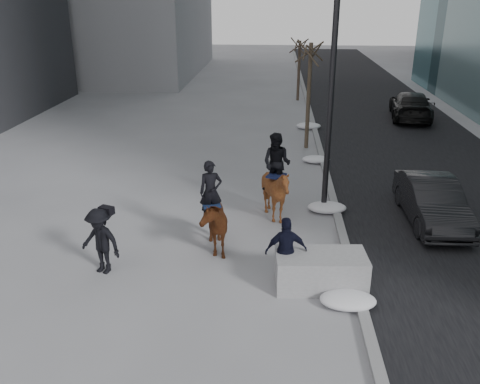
# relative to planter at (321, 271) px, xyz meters

# --- Properties ---
(ground) EXTENTS (120.00, 120.00, 0.00)m
(ground) POSITION_rel_planter_xyz_m (-2.13, 1.16, -0.43)
(ground) COLOR gray
(ground) RESTS_ON ground
(road) EXTENTS (8.00, 90.00, 0.01)m
(road) POSITION_rel_planter_xyz_m (4.87, 11.16, -0.43)
(road) COLOR black
(road) RESTS_ON ground
(curb) EXTENTS (0.25, 90.00, 0.12)m
(curb) POSITION_rel_planter_xyz_m (0.87, 11.16, -0.37)
(curb) COLOR gray
(curb) RESTS_ON ground
(planter) EXTENTS (2.24, 1.23, 0.87)m
(planter) POSITION_rel_planter_xyz_m (0.00, 0.00, 0.00)
(planter) COLOR #98989B
(planter) RESTS_ON ground
(car_near) EXTENTS (1.52, 4.23, 1.39)m
(car_near) POSITION_rel_planter_xyz_m (3.72, 4.05, 0.26)
(car_near) COLOR black
(car_near) RESTS_ON ground
(car_far) EXTENTS (2.86, 5.46, 1.51)m
(car_far) POSITION_rel_planter_xyz_m (6.45, 18.25, 0.32)
(car_far) COLOR black
(car_far) RESTS_ON ground
(tree_near) EXTENTS (1.20, 1.20, 5.22)m
(tree_near) POSITION_rel_planter_xyz_m (0.27, 11.97, 2.18)
(tree_near) COLOR #34271F
(tree_near) RESTS_ON ground
(tree_far) EXTENTS (1.20, 1.20, 4.25)m
(tree_far) POSITION_rel_planter_xyz_m (0.27, 23.08, 1.69)
(tree_far) COLOR #3B3023
(tree_far) RESTS_ON ground
(mounted_left) EXTENTS (1.42, 2.13, 2.53)m
(mounted_left) POSITION_rel_planter_xyz_m (-2.89, 1.78, 0.51)
(mounted_left) COLOR #4C1C0F
(mounted_left) RESTS_ON ground
(mounted_right) EXTENTS (1.99, 2.09, 2.77)m
(mounted_right) POSITION_rel_planter_xyz_m (-1.11, 3.89, 0.68)
(mounted_right) COLOR #4C1E0F
(mounted_right) RESTS_ON ground
(feeder) EXTENTS (1.08, 0.93, 1.75)m
(feeder) POSITION_rel_planter_xyz_m (-0.85, 0.12, 0.44)
(feeder) COLOR black
(feeder) RESTS_ON ground
(camera_crew) EXTENTS (1.29, 1.01, 1.75)m
(camera_crew) POSITION_rel_planter_xyz_m (-5.51, 0.32, 0.45)
(camera_crew) COLOR black
(camera_crew) RESTS_ON ground
(lamppost) EXTENTS (0.25, 2.97, 9.09)m
(lamppost) POSITION_rel_planter_xyz_m (0.47, 4.93, 4.56)
(lamppost) COLOR black
(lamppost) RESTS_ON ground
(snow_piles) EXTENTS (1.29, 17.09, 0.33)m
(snow_piles) POSITION_rel_planter_xyz_m (0.57, 7.09, -0.28)
(snow_piles) COLOR silver
(snow_piles) RESTS_ON ground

